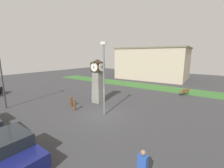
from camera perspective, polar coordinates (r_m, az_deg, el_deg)
name	(u,v)px	position (r m, az deg, el deg)	size (l,w,h in m)	color
ground_plane	(103,114)	(14.16, -3.62, -11.41)	(77.44, 77.44, 0.00)	#38383A
clock_tower	(98,80)	(17.03, -5.39, 1.38)	(1.49, 1.48, 4.93)	gray
bollard_near_tower	(71,101)	(16.62, -15.35, -6.35)	(0.32, 0.32, 1.08)	brown
bollard_mid_row	(75,105)	(15.32, -14.08, -7.65)	(0.25, 0.25, 1.15)	brown
car_by_building	(10,150)	(9.49, -34.35, -20.07)	(3.91, 2.04, 1.58)	navy
bench	(185,91)	(22.67, 25.92, -2.52)	(1.16, 1.67, 0.90)	brown
pedestrian_crossing_lot	(143,166)	(7.09, 11.56, -28.16)	(0.42, 0.27, 1.65)	#338C4C
street_lamp_near_road	(1,69)	(18.38, -36.68, 4.63)	(0.50, 0.24, 7.08)	#333338
street_lamp_far_side	(104,74)	(13.03, -3.10, 3.71)	(0.50, 0.24, 6.49)	slate
warehouse_blue_far	(153,63)	(36.54, 15.35, 7.70)	(15.61, 11.44, 7.03)	#B7A88E
grass_verge_far	(158,88)	(26.12, 17.25, -1.36)	(46.47, 4.24, 0.04)	#386B2D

